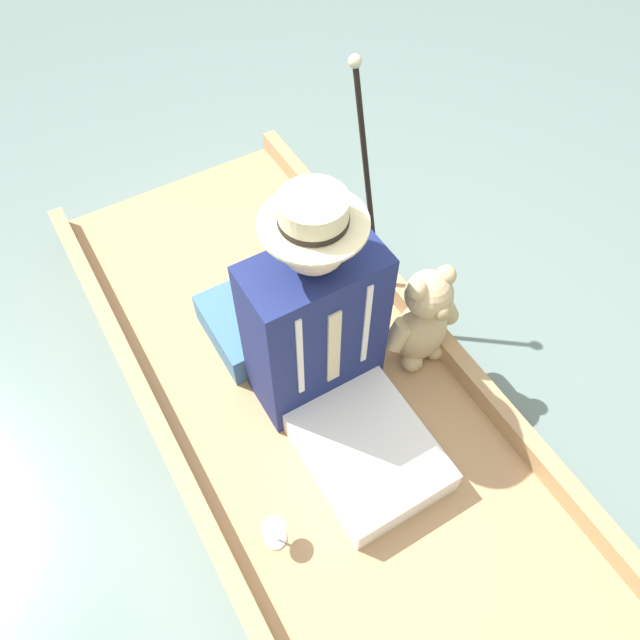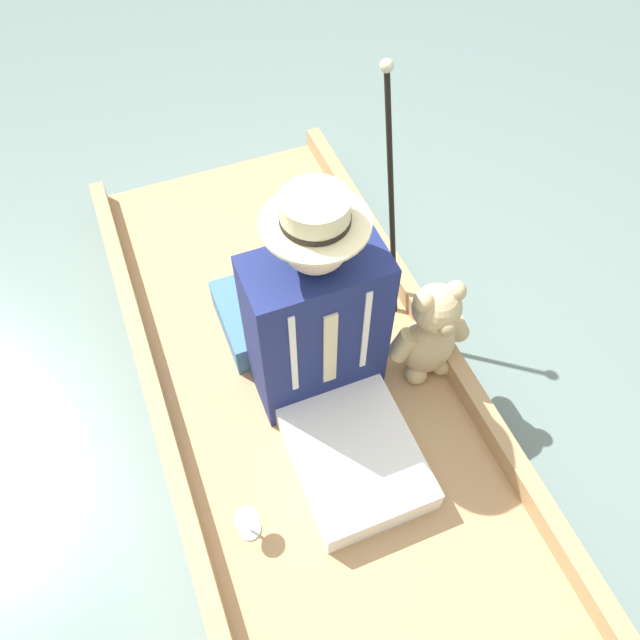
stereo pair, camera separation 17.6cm
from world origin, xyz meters
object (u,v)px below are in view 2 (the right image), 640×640
object	(u,v)px
seated_person	(325,347)
teddy_bear	(431,334)
wine_glass	(248,522)
walking_cane	(391,182)

from	to	relation	value
seated_person	teddy_bear	size ratio (longest dim) A/B	1.97
teddy_bear	wine_glass	distance (m)	0.87
seated_person	teddy_bear	distance (m)	0.41
walking_cane	teddy_bear	bearing A→B (deg)	87.64
seated_person	wine_glass	world-z (taller)	seated_person
seated_person	walking_cane	world-z (taller)	walking_cane
seated_person	teddy_bear	world-z (taller)	seated_person
teddy_bear	walking_cane	xyz separation A→B (m)	(-0.02, -0.43, 0.32)
teddy_bear	wine_glass	xyz separation A→B (m)	(0.79, 0.34, -0.13)
teddy_bear	wine_glass	size ratio (longest dim) A/B	4.07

